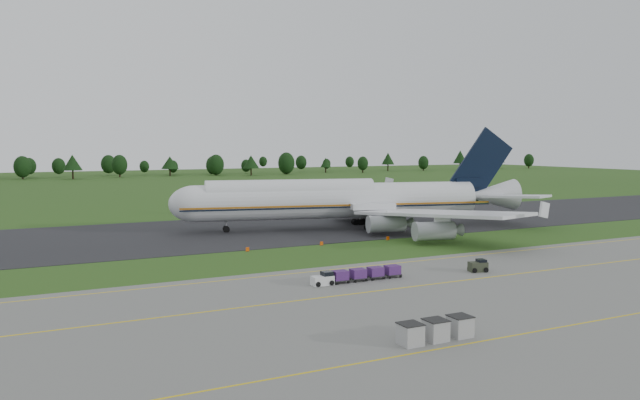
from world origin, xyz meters
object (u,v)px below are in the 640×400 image
utility_cart (478,267)px  uld_row (436,330)px  aircraft (345,200)px  baggage_train (356,275)px  edge_markers (356,241)px

utility_cart → uld_row: (-20.77, -19.36, 0.28)m
aircraft → uld_row: bearing=-112.4°
utility_cart → baggage_train: bearing=173.1°
utility_cart → edge_markers: bearing=94.7°
baggage_train → uld_row: bearing=-103.0°
baggage_train → utility_cart: 15.98m
utility_cart → edge_markers: (-2.16, 26.16, -0.36)m
aircraft → utility_cart: aircraft is taller
utility_cart → edge_markers: utility_cart is taller
aircraft → baggage_train: aircraft is taller
baggage_train → uld_row: uld_row is taller
uld_row → baggage_train: bearing=77.0°
utility_cart → uld_row: uld_row is taller
aircraft → edge_markers: aircraft is taller
baggage_train → utility_cart: baggage_train is taller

